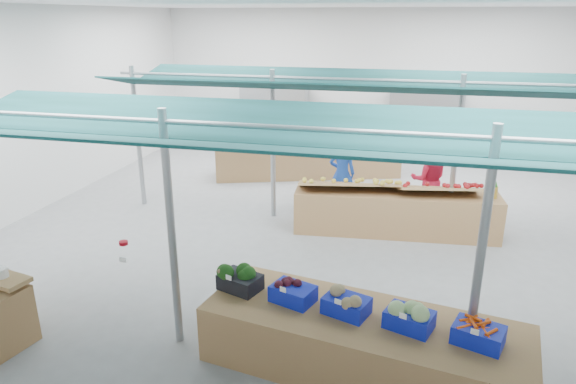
# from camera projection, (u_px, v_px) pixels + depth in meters

# --- Properties ---
(floor) EXTENTS (13.00, 13.00, 0.00)m
(floor) POSITION_uv_depth(u_px,v_px,m) (316.00, 229.00, 10.08)
(floor) COLOR slate
(floor) RESTS_ON ground
(hall) EXTENTS (13.00, 13.00, 13.00)m
(hall) POSITION_uv_depth(u_px,v_px,m) (331.00, 84.00, 10.53)
(hall) COLOR silver
(hall) RESTS_ON ground
(pole_grid) EXTENTS (10.00, 4.60, 3.00)m
(pole_grid) POSITION_uv_depth(u_px,v_px,m) (344.00, 167.00, 7.71)
(pole_grid) COLOR gray
(pole_grid) RESTS_ON floor
(awnings) EXTENTS (9.50, 7.08, 0.30)m
(awnings) POSITION_uv_depth(u_px,v_px,m) (347.00, 103.00, 7.39)
(awnings) COLOR black
(awnings) RESTS_ON pole_grid
(back_shelving_left) EXTENTS (2.00, 0.50, 2.00)m
(back_shelving_left) POSITION_uv_depth(u_px,v_px,m) (274.00, 117.00, 15.83)
(back_shelving_left) COLOR #B23F33
(back_shelving_left) RESTS_ON floor
(back_shelving_right) EXTENTS (2.00, 0.50, 2.00)m
(back_shelving_right) POSITION_uv_depth(u_px,v_px,m) (425.00, 124.00, 14.79)
(back_shelving_right) COLOR #B23F33
(back_shelving_right) RESTS_ON floor
(veg_counter) EXTENTS (3.84, 1.81, 0.72)m
(veg_counter) POSITION_uv_depth(u_px,v_px,m) (362.00, 344.00, 5.96)
(veg_counter) COLOR olive
(veg_counter) RESTS_ON floor
(fruit_counter) EXTENTS (3.88, 1.27, 0.82)m
(fruit_counter) POSITION_uv_depth(u_px,v_px,m) (395.00, 212.00, 9.83)
(fruit_counter) COLOR olive
(fruit_counter) RESTS_ON floor
(far_counter) EXTENTS (4.76, 2.43, 0.85)m
(far_counter) POSITION_uv_depth(u_px,v_px,m) (308.00, 160.00, 13.31)
(far_counter) COLOR olive
(far_counter) RESTS_ON floor
(crate_stack) EXTENTS (0.64, 0.54, 0.66)m
(crate_stack) POSITION_uv_depth(u_px,v_px,m) (482.00, 357.00, 5.77)
(crate_stack) COLOR #0F1DAA
(crate_stack) RESTS_ON floor
(vendor_left) EXTENTS (0.59, 0.42, 1.52)m
(vendor_left) POSITION_uv_depth(u_px,v_px,m) (342.00, 174.00, 11.00)
(vendor_left) COLOR #183E9D
(vendor_left) RESTS_ON floor
(vendor_right) EXTENTS (0.79, 0.64, 1.52)m
(vendor_right) POSITION_uv_depth(u_px,v_px,m) (429.00, 180.00, 10.58)
(vendor_right) COLOR #B1152F
(vendor_right) RESTS_ON floor
(crate_broccoli) EXTENTS (0.59, 0.49, 0.35)m
(crate_broccoli) POSITION_uv_depth(u_px,v_px,m) (240.00, 278.00, 6.39)
(crate_broccoli) COLOR black
(crate_broccoli) RESTS_ON veg_counter
(crate_beets) EXTENTS (0.59, 0.49, 0.29)m
(crate_beets) POSITION_uv_depth(u_px,v_px,m) (293.00, 291.00, 6.12)
(crate_beets) COLOR #0F1DAA
(crate_beets) RESTS_ON veg_counter
(crate_celeriac) EXTENTS (0.59, 0.49, 0.31)m
(crate_celeriac) POSITION_uv_depth(u_px,v_px,m) (347.00, 302.00, 5.87)
(crate_celeriac) COLOR #0F1DAA
(crate_celeriac) RESTS_ON veg_counter
(crate_cabbage) EXTENTS (0.59, 0.49, 0.35)m
(crate_cabbage) POSITION_uv_depth(u_px,v_px,m) (410.00, 315.00, 5.59)
(crate_cabbage) COLOR #0F1DAA
(crate_cabbage) RESTS_ON veg_counter
(crate_carrots) EXTENTS (0.59, 0.49, 0.29)m
(crate_carrots) POSITION_uv_depth(u_px,v_px,m) (478.00, 334.00, 5.34)
(crate_carrots) COLOR #0F1DAA
(crate_carrots) RESTS_ON veg_counter
(sparrow) EXTENTS (0.12, 0.09, 0.11)m
(sparrow) POSITION_uv_depth(u_px,v_px,m) (223.00, 273.00, 6.31)
(sparrow) COLOR brown
(sparrow) RESTS_ON crate_broccoli
(pole_ribbon) EXTENTS (0.12, 0.12, 0.28)m
(pole_ribbon) POSITION_uv_depth(u_px,v_px,m) (123.00, 245.00, 6.83)
(pole_ribbon) COLOR #B10B19
(pole_ribbon) RESTS_ON pole_grid
(apple_heap_yellow) EXTENTS (2.00, 1.05, 0.27)m
(apple_heap_yellow) POSITION_uv_depth(u_px,v_px,m) (349.00, 183.00, 9.68)
(apple_heap_yellow) COLOR #997247
(apple_heap_yellow) RESTS_ON fruit_counter
(apple_heap_red) EXTENTS (1.61, 0.97, 0.27)m
(apple_heap_red) POSITION_uv_depth(u_px,v_px,m) (440.00, 187.00, 9.45)
(apple_heap_red) COLOR #997247
(apple_heap_red) RESTS_ON fruit_counter
(pineapple) EXTENTS (0.14, 0.14, 0.39)m
(pineapple) POSITION_uv_depth(u_px,v_px,m) (494.00, 188.00, 9.31)
(pineapple) COLOR #8C6019
(pineapple) RESTS_ON fruit_counter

